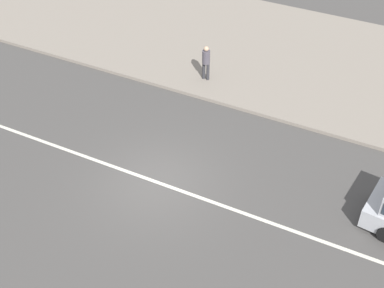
% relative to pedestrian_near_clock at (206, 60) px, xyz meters
% --- Properties ---
extents(ground_plane, '(160.00, 160.00, 0.00)m').
position_rel_pedestrian_near_clock_xyz_m(ground_plane, '(1.23, -6.60, -1.09)').
color(ground_plane, '#4C4947').
extents(lane_centre_stripe, '(50.40, 0.14, 0.01)m').
position_rel_pedestrian_near_clock_xyz_m(lane_centre_stripe, '(1.23, -6.60, -1.09)').
color(lane_centre_stripe, silver).
rests_on(lane_centre_stripe, ground).
extents(kerb_strip, '(68.00, 10.00, 0.15)m').
position_rel_pedestrian_near_clock_xyz_m(kerb_strip, '(1.23, 3.67, -1.02)').
color(kerb_strip, gray).
rests_on(kerb_strip, ground).
extents(pedestrian_near_clock, '(0.34, 0.34, 1.62)m').
position_rel_pedestrian_near_clock_xyz_m(pedestrian_near_clock, '(0.00, 0.00, 0.00)').
color(pedestrian_near_clock, '#333338').
rests_on(pedestrian_near_clock, kerb_strip).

